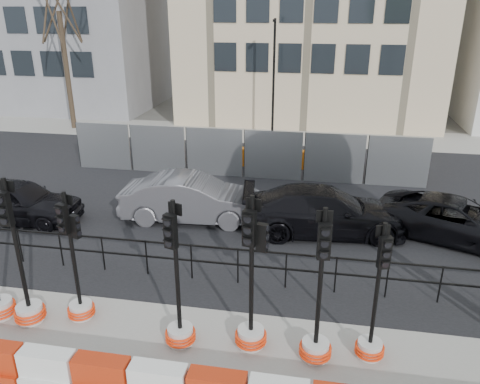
% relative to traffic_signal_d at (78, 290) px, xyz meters
% --- Properties ---
extents(ground, '(120.00, 120.00, 0.00)m').
position_rel_traffic_signal_d_xyz_m(ground, '(2.02, 0.79, -0.73)').
color(ground, '#51514C').
rests_on(ground, ground).
extents(road, '(40.00, 14.00, 0.03)m').
position_rel_traffic_signal_d_xyz_m(road, '(2.02, 7.79, -0.71)').
color(road, black).
rests_on(road, ground).
extents(sidewalk_far, '(40.00, 4.00, 0.02)m').
position_rel_traffic_signal_d_xyz_m(sidewalk_far, '(2.02, 16.79, -0.72)').
color(sidewalk_far, gray).
rests_on(sidewalk_far, ground).
extents(kerb_railing, '(18.00, 0.04, 1.00)m').
position_rel_traffic_signal_d_xyz_m(kerb_railing, '(2.02, 1.99, -0.04)').
color(kerb_railing, black).
rests_on(kerb_railing, ground).
extents(heras_fencing, '(14.33, 1.72, 2.00)m').
position_rel_traffic_signal_d_xyz_m(heras_fencing, '(2.59, 10.65, -0.08)').
color(heras_fencing, gray).
rests_on(heras_fencing, ground).
extents(lamp_post_far, '(0.12, 0.56, 6.00)m').
position_rel_traffic_signal_d_xyz_m(lamp_post_far, '(2.52, 15.77, 2.49)').
color(lamp_post_far, black).
rests_on(lamp_post_far, ground).
extents(tree_bare_far, '(2.00, 2.00, 9.00)m').
position_rel_traffic_signal_d_xyz_m(tree_bare_far, '(-8.98, 16.29, 5.92)').
color(tree_bare_far, '#473828').
rests_on(tree_bare_far, ground).
extents(barrier_row, '(14.65, 0.50, 0.80)m').
position_rel_traffic_signal_d_xyz_m(barrier_row, '(2.02, -2.01, -0.36)').
color(barrier_row, '#B6270E').
rests_on(barrier_row, ground).
extents(traffic_signal_c, '(0.67, 0.67, 3.41)m').
position_rel_traffic_signal_d_xyz_m(traffic_signal_c, '(-1.06, -0.33, -0.02)').
color(traffic_signal_c, silver).
rests_on(traffic_signal_c, ground).
extents(traffic_signal_d, '(0.60, 0.60, 3.06)m').
position_rel_traffic_signal_d_xyz_m(traffic_signal_d, '(0.00, 0.00, 0.00)').
color(traffic_signal_d, silver).
rests_on(traffic_signal_d, ground).
extents(traffic_signal_e, '(0.64, 0.64, 3.24)m').
position_rel_traffic_signal_d_xyz_m(traffic_signal_e, '(2.44, -0.45, -0.06)').
color(traffic_signal_e, silver).
rests_on(traffic_signal_e, ground).
extents(traffic_signal_f, '(0.66, 0.66, 3.36)m').
position_rel_traffic_signal_d_xyz_m(traffic_signal_f, '(3.91, -0.26, 0.07)').
color(traffic_signal_f, silver).
rests_on(traffic_signal_f, ground).
extents(traffic_signal_g, '(0.65, 0.65, 3.28)m').
position_rel_traffic_signal_d_xyz_m(traffic_signal_g, '(5.22, -0.41, -0.05)').
color(traffic_signal_g, silver).
rests_on(traffic_signal_g, ground).
extents(traffic_signal_h, '(0.58, 0.58, 2.97)m').
position_rel_traffic_signal_d_xyz_m(traffic_signal_h, '(6.29, -0.17, -0.12)').
color(traffic_signal_h, silver).
rests_on(traffic_signal_h, ground).
extents(car_a, '(1.73, 4.11, 1.39)m').
position_rel_traffic_signal_d_xyz_m(car_a, '(-4.45, 4.43, -0.03)').
color(car_a, black).
rests_on(car_a, ground).
extents(car_b, '(2.23, 4.78, 1.50)m').
position_rel_traffic_signal_d_xyz_m(car_b, '(1.07, 5.47, 0.02)').
color(car_b, '#56555B').
rests_on(car_b, ground).
extents(car_c, '(3.23, 5.48, 1.45)m').
position_rel_traffic_signal_d_xyz_m(car_c, '(5.30, 5.30, -0.00)').
color(car_c, black).
rests_on(car_c, ground).
extents(car_d, '(5.12, 5.94, 1.26)m').
position_rel_traffic_signal_d_xyz_m(car_d, '(9.17, 5.54, -0.10)').
color(car_d, black).
rests_on(car_d, ground).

